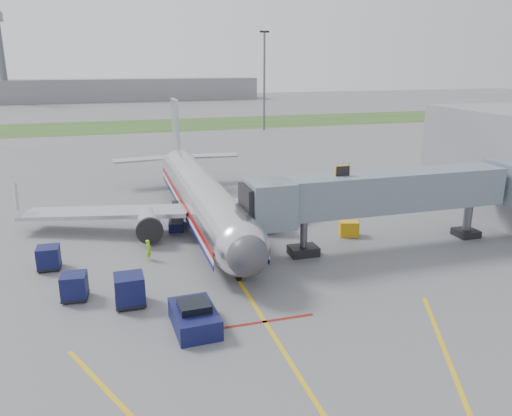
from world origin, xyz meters
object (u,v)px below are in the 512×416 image
object	(u,v)px
airliner	(201,195)
ramp_worker	(149,250)
pushback_tug	(194,317)
belt_loader	(176,222)

from	to	relation	value
airliner	ramp_worker	xyz separation A→B (m)	(-5.56, -7.85, -1.84)
pushback_tug	airliner	bearing A→B (deg)	77.95
pushback_tug	ramp_worker	size ratio (longest dim) A/B	2.43
airliner	belt_loader	size ratio (longest dim) A/B	8.88
belt_loader	airliner	bearing A→B (deg)	15.57
airliner	ramp_worker	bearing A→B (deg)	-125.33
pushback_tug	belt_loader	distance (m)	18.12
pushback_tug	belt_loader	bearing A→B (deg)	85.23
belt_loader	ramp_worker	distance (m)	7.79
airliner	belt_loader	distance (m)	3.38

